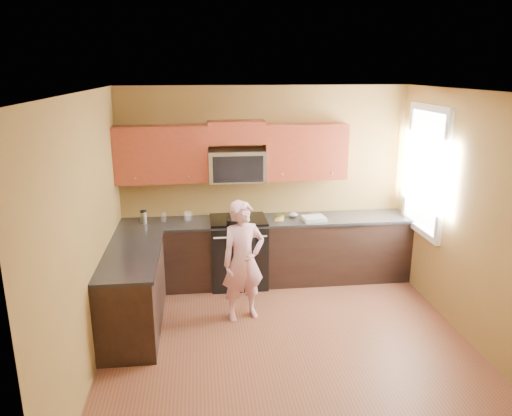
{
  "coord_description": "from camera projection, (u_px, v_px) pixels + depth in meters",
  "views": [
    {
      "loc": [
        -0.9,
        -4.61,
        2.91
      ],
      "look_at": [
        -0.2,
        1.3,
        1.2
      ],
      "focal_mm": 34.09,
      "sensor_mm": 36.0,
      "label": 1
    }
  ],
  "objects": [
    {
      "name": "glass_a",
      "position": [
        189.0,
        216.0,
        6.62
      ],
      "size": [
        0.07,
        0.07,
        0.12
      ],
      "primitive_type": "cylinder",
      "rotation": [
        0.0,
        0.0,
        -0.04
      ],
      "color": "silver",
      "rests_on": "countertop_back"
    },
    {
      "name": "glass_b",
      "position": [
        164.0,
        217.0,
        6.56
      ],
      "size": [
        0.09,
        0.09,
        0.12
      ],
      "primitive_type": "cylinder",
      "rotation": [
        0.0,
        0.0,
        0.37
      ],
      "color": "silver",
      "rests_on": "countertop_back"
    },
    {
      "name": "floor",
      "position": [
        288.0,
        345.0,
        5.31
      ],
      "size": [
        4.0,
        4.0,
        0.0
      ],
      "primitive_type": "plane",
      "color": "brown",
      "rests_on": "ground"
    },
    {
      "name": "napkin_b",
      "position": [
        293.0,
        215.0,
        6.75
      ],
      "size": [
        0.16,
        0.17,
        0.07
      ],
      "primitive_type": "ellipsoid",
      "rotation": [
        0.0,
        0.0,
        0.36
      ],
      "color": "silver",
      "rests_on": "countertop_back"
    },
    {
      "name": "window",
      "position": [
        426.0,
        171.0,
        6.22
      ],
      "size": [
        0.06,
        1.06,
        1.66
      ],
      "primitive_type": null,
      "color": "white",
      "rests_on": "wall_right"
    },
    {
      "name": "wall_front",
      "position": [
        350.0,
        329.0,
        3.02
      ],
      "size": [
        4.0,
        0.0,
        4.0
      ],
      "primitive_type": "plane",
      "rotation": [
        -1.57,
        0.0,
        0.0
      ],
      "color": "brown",
      "rests_on": "ground"
    },
    {
      "name": "toast_slice",
      "position": [
        279.0,
        220.0,
        6.6
      ],
      "size": [
        0.14,
        0.14,
        0.01
      ],
      "primitive_type": "cube",
      "rotation": [
        0.0,
        0.0,
        -0.33
      ],
      "color": "#B27F47",
      "rests_on": "countertop_back"
    },
    {
      "name": "stove",
      "position": [
        238.0,
        251.0,
        6.73
      ],
      "size": [
        0.76,
        0.65,
        0.95
      ],
      "primitive_type": null,
      "color": "black",
      "rests_on": "floor"
    },
    {
      "name": "upper_cab_left",
      "position": [
        163.0,
        182.0,
        6.5
      ],
      "size": [
        1.22,
        0.33,
        0.75
      ],
      "primitive_type": null,
      "color": "maroon",
      "rests_on": "wall_back"
    },
    {
      "name": "dish_towel",
      "position": [
        314.0,
        218.0,
        6.62
      ],
      "size": [
        0.33,
        0.27,
        0.05
      ],
      "primitive_type": "cube",
      "rotation": [
        0.0,
        0.0,
        0.11
      ],
      "color": "white",
      "rests_on": "countertop_back"
    },
    {
      "name": "frying_pan",
      "position": [
        236.0,
        223.0,
        6.4
      ],
      "size": [
        0.26,
        0.44,
        0.06
      ],
      "primitive_type": null,
      "rotation": [
        0.0,
        0.0,
        0.04
      ],
      "color": "black",
      "rests_on": "stove"
    },
    {
      "name": "glass_c",
      "position": [
        186.0,
        216.0,
        6.59
      ],
      "size": [
        0.08,
        0.08,
        0.12
      ],
      "primitive_type": "cylinder",
      "rotation": [
        0.0,
        0.0,
        0.08
      ],
      "color": "silver",
      "rests_on": "countertop_back"
    },
    {
      "name": "countertop_back",
      "position": [
        267.0,
        221.0,
        6.67
      ],
      "size": [
        4.0,
        0.62,
        0.04
      ],
      "primitive_type": "cube",
      "color": "black",
      "rests_on": "cabinet_back_run"
    },
    {
      "name": "napkin_a",
      "position": [
        246.0,
        220.0,
        6.54
      ],
      "size": [
        0.14,
        0.15,
        0.06
      ],
      "primitive_type": "ellipsoid",
      "rotation": [
        0.0,
        0.0,
        -0.35
      ],
      "color": "silver",
      "rests_on": "countertop_back"
    },
    {
      "name": "cabinet_left_run",
      "position": [
        133.0,
        293.0,
        5.56
      ],
      "size": [
        0.6,
        1.6,
        0.88
      ],
      "primitive_type": "cube",
      "color": "black",
      "rests_on": "floor"
    },
    {
      "name": "cabinet_back_run",
      "position": [
        267.0,
        252.0,
        6.81
      ],
      "size": [
        4.0,
        0.6,
        0.88
      ],
      "primitive_type": "cube",
      "color": "black",
      "rests_on": "floor"
    },
    {
      "name": "travel_mug",
      "position": [
        144.0,
        224.0,
        6.48
      ],
      "size": [
        0.11,
        0.11,
        0.18
      ],
      "primitive_type": null,
      "rotation": [
        0.0,
        0.0,
        -0.3
      ],
      "color": "silver",
      "rests_on": "countertop_back"
    },
    {
      "name": "wall_back",
      "position": [
        264.0,
        184.0,
        6.84
      ],
      "size": [
        4.0,
        0.0,
        4.0
      ],
      "primitive_type": "plane",
      "rotation": [
        1.57,
        0.0,
        0.0
      ],
      "color": "brown",
      "rests_on": "ground"
    },
    {
      "name": "countertop_left",
      "position": [
        131.0,
        255.0,
        5.44
      ],
      "size": [
        0.62,
        1.6,
        0.04
      ],
      "primitive_type": "cube",
      "color": "black",
      "rests_on": "cabinet_left_run"
    },
    {
      "name": "ceiling",
      "position": [
        293.0,
        92.0,
        4.56
      ],
      "size": [
        4.0,
        4.0,
        0.0
      ],
      "primitive_type": "plane",
      "rotation": [
        3.14,
        0.0,
        0.0
      ],
      "color": "white",
      "rests_on": "ground"
    },
    {
      "name": "upper_cab_over_mw",
      "position": [
        236.0,
        132.0,
        6.43
      ],
      "size": [
        0.76,
        0.33,
        0.3
      ],
      "primitive_type": "cube",
      "color": "maroon",
      "rests_on": "wall_back"
    },
    {
      "name": "wall_left",
      "position": [
        88.0,
        236.0,
        4.71
      ],
      "size": [
        0.0,
        4.0,
        4.0
      ],
      "primitive_type": "plane",
      "rotation": [
        1.57,
        0.0,
        1.57
      ],
      "color": "brown",
      "rests_on": "ground"
    },
    {
      "name": "wall_right",
      "position": [
        476.0,
        221.0,
        5.16
      ],
      "size": [
        0.0,
        4.0,
        4.0
      ],
      "primitive_type": "plane",
      "rotation": [
        1.57,
        0.0,
        -1.57
      ],
      "color": "brown",
      "rests_on": "ground"
    },
    {
      "name": "woman",
      "position": [
        243.0,
        261.0,
        5.72
      ],
      "size": [
        0.61,
        0.49,
        1.46
      ],
      "primitive_type": "imported",
      "rotation": [
        0.0,
        0.0,
        0.3
      ],
      "color": "pink",
      "rests_on": "floor"
    },
    {
      "name": "upper_cab_right",
      "position": [
        304.0,
        178.0,
        6.72
      ],
      "size": [
        1.12,
        0.33,
        0.75
      ],
      "primitive_type": null,
      "color": "maroon",
      "rests_on": "wall_back"
    },
    {
      "name": "butter_tub",
      "position": [
        279.0,
        220.0,
        6.65
      ],
      "size": [
        0.17,
        0.17,
        0.09
      ],
      "primitive_type": null,
      "rotation": [
        0.0,
        0.0,
        -0.36
      ],
      "color": "#F4B840",
      "rests_on": "countertop_back"
    },
    {
      "name": "microwave",
      "position": [
        237.0,
        181.0,
        6.58
      ],
      "size": [
        0.76,
        0.4,
        0.42
      ],
      "primitive_type": null,
      "color": "silver",
      "rests_on": "wall_back"
    }
  ]
}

